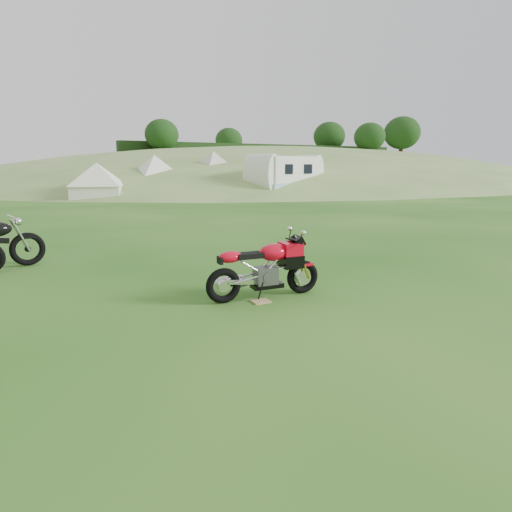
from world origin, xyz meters
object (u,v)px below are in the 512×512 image
tent_mid (155,175)px  caravan (285,176)px  tent_right (214,173)px  plywood_board (261,301)px  tent_left (98,179)px  sport_motorcycle (264,264)px

tent_mid → caravan: (6.60, -5.15, -0.05)m
tent_right → caravan: size_ratio=0.60×
tent_right → caravan: 5.60m
plywood_board → tent_mid: 23.00m
plywood_board → tent_left: (0.88, 20.43, 1.12)m
tent_left → tent_mid: 4.35m
tent_mid → plywood_board: bearing=-111.0°
plywood_board → caravan: bearing=56.9°
caravan → tent_left: bearing=145.6°
plywood_board → tent_right: 23.95m
caravan → tent_right: bearing=100.2°
sport_motorcycle → caravan: caravan is taller
tent_left → tent_right: (7.81, 1.84, 0.24)m
tent_right → caravan: bearing=-72.2°
sport_motorcycle → tent_right: tent_right is taller
tent_mid → tent_right: size_ratio=0.94×
plywood_board → tent_right: size_ratio=0.08×
plywood_board → caravan: size_ratio=0.05×
sport_motorcycle → tent_left: bearing=93.7°
sport_motorcycle → tent_right: 23.73m
sport_motorcycle → tent_mid: (4.56, 22.32, 0.78)m
tent_mid → caravan: bearing=-47.1°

